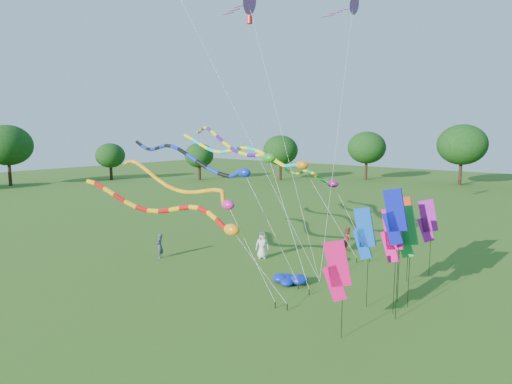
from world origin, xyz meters
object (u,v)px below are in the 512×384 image
Objects in this scene: blue_nylon_heap at (293,281)px; tube_kite_red at (178,212)px; person_b at (160,246)px; person_a at (262,245)px; tube_kite_orange at (183,186)px; person_c at (348,239)px.

tube_kite_red is at bearing -141.77° from blue_nylon_heap.
blue_nylon_heap is 1.14× the size of person_b.
tube_kite_orange is at bearing -148.90° from person_a.
person_b is (-5.19, -4.08, -0.07)m from person_a.
tube_kite_red is 6.59× the size of blue_nylon_heap.
person_a is 1.09× the size of person_b.
tube_kite_red is at bearing -131.87° from person_a.
blue_nylon_heap is (4.73, 3.73, -3.73)m from tube_kite_red.
person_b is (-3.35, 0.85, -4.26)m from tube_kite_orange.
tube_kite_orange is 8.24× the size of person_c.
person_a is at bearing 77.73° from tube_kite_red.
tube_kite_orange reaches higher than blue_nylon_heap.
person_c is (3.91, 11.68, -3.16)m from tube_kite_red.
person_b is at bearing -173.08° from blue_nylon_heap.
tube_kite_red is 7.35m from person_a.
person_c is (5.36, 9.96, -4.24)m from tube_kite_orange.
person_a is (1.85, 4.93, -4.19)m from tube_kite_orange.
tube_kite_orange is at bearing 112.94° from person_c.
blue_nylon_heap is 8.02m from person_c.
tube_kite_orange is 6.73m from person_a.
tube_kite_red reaches higher than person_a.
person_b is (-4.79, 2.57, -3.17)m from tube_kite_red.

